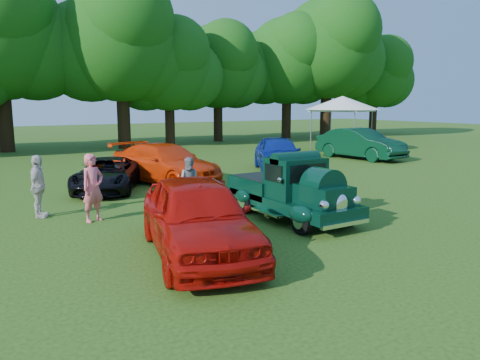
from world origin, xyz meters
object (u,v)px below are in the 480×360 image
back_car_blue (278,154)px  spectator_white (38,187)px  back_car_orange (165,163)px  spectator_grey (190,181)px  hero_pickup (291,192)px  red_convertible (198,217)px  spectator_pink (93,188)px  back_car_green (360,144)px  back_car_black (108,174)px  canopy_tent (342,103)px

back_car_blue → spectator_white: 11.58m
back_car_orange → spectator_grey: 4.32m
spectator_grey → back_car_blue: bearing=68.4°
back_car_orange → back_car_blue: size_ratio=1.11×
hero_pickup → red_convertible: (-3.58, -1.53, 0.08)m
hero_pickup → spectator_pink: size_ratio=2.38×
hero_pickup → back_car_orange: bearing=95.7°
back_car_green → spectator_white: size_ratio=2.98×
back_car_black → back_car_green: bearing=36.1°
back_car_black → spectator_grey: size_ratio=2.87×
hero_pickup → back_car_black: bearing=115.3°
back_car_orange → back_car_green: size_ratio=1.02×
back_car_orange → spectator_white: bearing=-162.6°
hero_pickup → back_car_black: 7.39m
spectator_white → canopy_tent: 21.68m
back_car_orange → spectator_white: size_ratio=3.04×
red_convertible → spectator_grey: 4.91m
red_convertible → back_car_orange: bearing=85.5°
hero_pickup → back_car_black: size_ratio=1.01×
back_car_black → back_car_blue: (8.17, 0.84, 0.22)m
back_car_blue → spectator_grey: 8.04m
back_car_blue → spectator_white: bearing=-133.0°
spectator_pink → back_car_blue: bearing=2.2°
back_car_blue → spectator_grey: bearing=-118.0°
back_car_green → spectator_grey: bearing=-162.0°
back_car_blue → spectator_white: spectator_white is taller
spectator_grey → spectator_white: size_ratio=0.85×
spectator_grey → back_car_black: bearing=146.5°
red_convertible → back_car_orange: (2.87, 8.72, -0.05)m
spectator_grey → spectator_white: 4.35m
back_car_black → spectator_white: (-2.75, -3.01, 0.28)m
red_convertible → back_car_green: (15.38, 10.50, 0.04)m
red_convertible → back_car_black: bearing=100.7°
back_car_blue → canopy_tent: 10.33m
red_convertible → canopy_tent: canopy_tent is taller
spectator_pink → spectator_grey: size_ratio=1.22×
back_car_orange → canopy_tent: canopy_tent is taller
red_convertible → back_car_orange: 9.18m
spectator_white → canopy_tent: bearing=-43.6°
spectator_grey → canopy_tent: bearing=65.9°
spectator_white → canopy_tent: (19.65, 8.88, 2.23)m
red_convertible → hero_pickup: bearing=36.7°
hero_pickup → back_car_blue: (5.01, 7.51, 0.08)m
red_convertible → back_car_orange: red_convertible is taller
back_car_orange → spectator_white: (-5.19, -3.52, 0.10)m
spectator_pink → spectator_white: size_ratio=1.04×
spectator_pink → canopy_tent: (18.47, 10.08, 2.19)m
back_car_orange → spectator_grey: (-0.90, -4.22, -0.02)m
back_car_black → canopy_tent: bearing=46.5°
hero_pickup → back_car_green: bearing=37.3°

